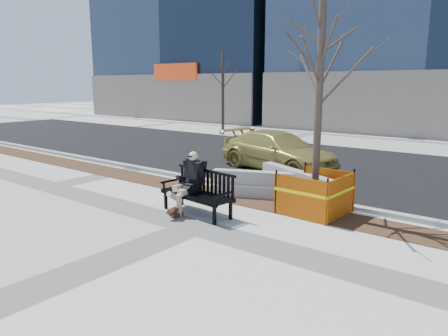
# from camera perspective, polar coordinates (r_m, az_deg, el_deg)

# --- Properties ---
(ground) EXTENTS (120.00, 120.00, 0.00)m
(ground) POSITION_cam_1_polar(r_m,az_deg,el_deg) (9.83, -4.03, -7.92)
(ground) COLOR beige
(ground) RESTS_ON ground
(mulch_strip) EXTENTS (40.00, 1.20, 0.02)m
(mulch_strip) POSITION_cam_1_polar(r_m,az_deg,el_deg) (11.79, 4.48, -4.59)
(mulch_strip) COLOR #47301C
(mulch_strip) RESTS_ON ground
(asphalt_street) EXTENTS (60.00, 10.40, 0.01)m
(asphalt_street) POSITION_cam_1_polar(r_m,az_deg,el_deg) (17.17, 16.02, 0.07)
(asphalt_street) COLOR black
(asphalt_street) RESTS_ON ground
(curb) EXTENTS (60.00, 0.25, 0.12)m
(curb) POSITION_cam_1_polar(r_m,az_deg,el_deg) (12.55, 6.89, -3.39)
(curb) COLOR #9E9B93
(curb) RESTS_ON ground
(bench) EXTENTS (2.17, 0.98, 1.12)m
(bench) POSITION_cam_1_polar(r_m,az_deg,el_deg) (10.75, -3.68, -6.21)
(bench) COLOR black
(bench) RESTS_ON ground
(seated_man) EXTENTS (0.77, 1.16, 1.53)m
(seated_man) POSITION_cam_1_polar(r_m,az_deg,el_deg) (10.99, -4.48, -5.82)
(seated_man) COLOR black
(seated_man) RESTS_ON ground
(tree_fence) EXTENTS (2.37, 2.37, 5.63)m
(tree_fence) POSITION_cam_1_polar(r_m,az_deg,el_deg) (11.08, 12.05, -5.90)
(tree_fence) COLOR #D65907
(tree_fence) RESTS_ON ground
(sedan) EXTENTS (5.31, 3.00, 1.45)m
(sedan) POSITION_cam_1_polar(r_m,az_deg,el_deg) (16.16, 7.28, -0.27)
(sedan) COLOR #9F9242
(sedan) RESTS_ON ground
(jersey_barrier_left) EXTENTS (2.68, 1.55, 0.77)m
(jersey_barrier_left) POSITION_cam_1_polar(r_m,az_deg,el_deg) (12.30, 4.68, -3.93)
(jersey_barrier_left) COLOR #A09D95
(jersey_barrier_left) RESTS_ON ground
(jersey_barrier_right) EXTENTS (2.91, 1.73, 0.84)m
(jersey_barrier_right) POSITION_cam_1_polar(r_m,az_deg,el_deg) (12.27, 9.53, -4.10)
(jersey_barrier_right) COLOR gray
(jersey_barrier_right) RESTS_ON ground
(far_tree_left) EXTENTS (2.57, 2.57, 5.59)m
(far_tree_left) POSITION_cam_1_polar(r_m,az_deg,el_deg) (27.55, -0.15, 4.65)
(far_tree_left) COLOR #42372A
(far_tree_left) RESTS_ON ground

